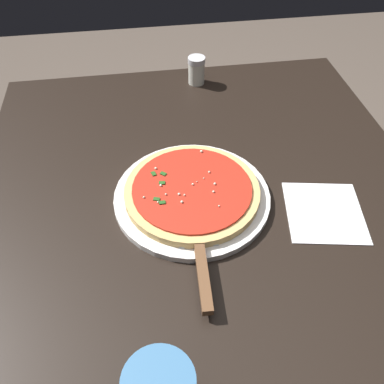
{
  "coord_description": "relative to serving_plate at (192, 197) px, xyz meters",
  "views": [
    {
      "loc": [
        -0.57,
        0.11,
        1.35
      ],
      "look_at": [
        -0.02,
        0.03,
        0.77
      ],
      "focal_mm": 38.18,
      "sensor_mm": 36.0,
      "label": 1
    }
  ],
  "objects": [
    {
      "name": "parmesan_shaker",
      "position": [
        0.43,
        -0.08,
        0.03
      ],
      "size": [
        0.05,
        0.05,
        0.07
      ],
      "color": "silver",
      "rests_on": "restaurant_table"
    },
    {
      "name": "restaurant_table",
      "position": [
        0.02,
        -0.03,
        -0.14
      ],
      "size": [
        0.99,
        0.92,
        0.75
      ],
      "color": "black",
      "rests_on": "ground_plane"
    },
    {
      "name": "napkin_folded_right",
      "position": [
        -0.07,
        -0.25,
        -0.01
      ],
      "size": [
        0.18,
        0.17,
        0.0
      ],
      "primitive_type": "cube",
      "rotation": [
        0.0,
        0.0,
        -0.18
      ],
      "color": "white",
      "rests_on": "restaurant_table"
    },
    {
      "name": "pizza_server",
      "position": [
        -0.15,
        0.01,
        0.01
      ],
      "size": [
        0.22,
        0.07,
        0.01
      ],
      "color": "silver",
      "rests_on": "serving_plate"
    },
    {
      "name": "serving_plate",
      "position": [
        0.0,
        0.0,
        0.0
      ],
      "size": [
        0.31,
        0.31,
        0.01
      ],
      "primitive_type": "cylinder",
      "color": "white",
      "rests_on": "restaurant_table"
    },
    {
      "name": "pizza",
      "position": [
        0.0,
        0.0,
        0.02
      ],
      "size": [
        0.27,
        0.27,
        0.02
      ],
      "color": "#DBB26B",
      "rests_on": "serving_plate"
    },
    {
      "name": "ground_plane",
      "position": [
        0.02,
        -0.03,
        -0.76
      ],
      "size": [
        5.0,
        5.0,
        0.0
      ],
      "primitive_type": "plane",
      "color": "brown"
    }
  ]
}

